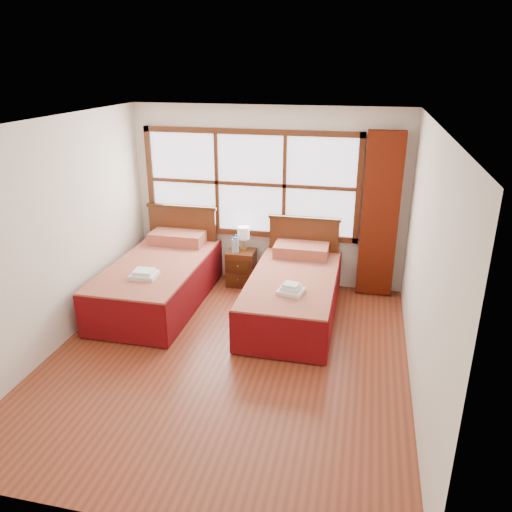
# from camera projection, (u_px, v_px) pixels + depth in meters

# --- Properties ---
(floor) EXTENTS (4.50, 4.50, 0.00)m
(floor) POSITION_uv_depth(u_px,v_px,m) (227.00, 358.00, 5.67)
(floor) COLOR brown
(floor) RESTS_ON ground
(ceiling) EXTENTS (4.50, 4.50, 0.00)m
(ceiling) POSITION_uv_depth(u_px,v_px,m) (222.00, 123.00, 4.73)
(ceiling) COLOR white
(ceiling) RESTS_ON wall_back
(wall_back) EXTENTS (4.00, 0.00, 4.00)m
(wall_back) POSITION_uv_depth(u_px,v_px,m) (268.00, 198.00, 7.25)
(wall_back) COLOR silver
(wall_back) RESTS_ON floor
(wall_left) EXTENTS (0.00, 4.50, 4.50)m
(wall_left) POSITION_uv_depth(u_px,v_px,m) (54.00, 237.00, 5.61)
(wall_left) COLOR silver
(wall_left) RESTS_ON floor
(wall_right) EXTENTS (0.00, 4.50, 4.50)m
(wall_right) POSITION_uv_depth(u_px,v_px,m) (425.00, 267.00, 4.79)
(wall_right) COLOR silver
(wall_right) RESTS_ON floor
(window) EXTENTS (3.16, 0.06, 1.56)m
(window) POSITION_uv_depth(u_px,v_px,m) (250.00, 184.00, 7.19)
(window) COLOR white
(window) RESTS_ON wall_back
(curtain) EXTENTS (0.50, 0.16, 2.30)m
(curtain) POSITION_uv_depth(u_px,v_px,m) (380.00, 216.00, 6.84)
(curtain) COLOR #5F1909
(curtain) RESTS_ON wall_back
(bed_left) EXTENTS (1.16, 2.26, 1.14)m
(bed_left) POSITION_uv_depth(u_px,v_px,m) (160.00, 278.00, 6.90)
(bed_left) COLOR #3E220C
(bed_left) RESTS_ON floor
(bed_right) EXTENTS (1.11, 2.14, 1.08)m
(bed_right) POSITION_uv_depth(u_px,v_px,m) (293.00, 292.00, 6.52)
(bed_right) COLOR #3E220C
(bed_right) RESTS_ON floor
(nightstand) EXTENTS (0.40, 0.40, 0.54)m
(nightstand) POSITION_uv_depth(u_px,v_px,m) (241.00, 268.00, 7.46)
(nightstand) COLOR #512611
(nightstand) RESTS_ON floor
(towels_left) EXTENTS (0.33, 0.30, 0.09)m
(towels_left) POSITION_uv_depth(u_px,v_px,m) (144.00, 274.00, 6.28)
(towels_left) COLOR white
(towels_left) RESTS_ON bed_left
(towels_right) EXTENTS (0.33, 0.30, 0.12)m
(towels_right) POSITION_uv_depth(u_px,v_px,m) (291.00, 289.00, 5.92)
(towels_right) COLOR white
(towels_right) RESTS_ON bed_right
(lamp) EXTENTS (0.18, 0.18, 0.35)m
(lamp) POSITION_uv_depth(u_px,v_px,m) (243.00, 234.00, 7.34)
(lamp) COLOR gold
(lamp) RESTS_ON nightstand
(bottle_near) EXTENTS (0.06, 0.06, 0.23)m
(bottle_near) POSITION_uv_depth(u_px,v_px,m) (234.00, 246.00, 7.27)
(bottle_near) COLOR #A2C3D1
(bottle_near) RESTS_ON nightstand
(bottle_far) EXTENTS (0.07, 0.07, 0.27)m
(bottle_far) POSITION_uv_depth(u_px,v_px,m) (237.00, 244.00, 7.28)
(bottle_far) COLOR #A2C3D1
(bottle_far) RESTS_ON nightstand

